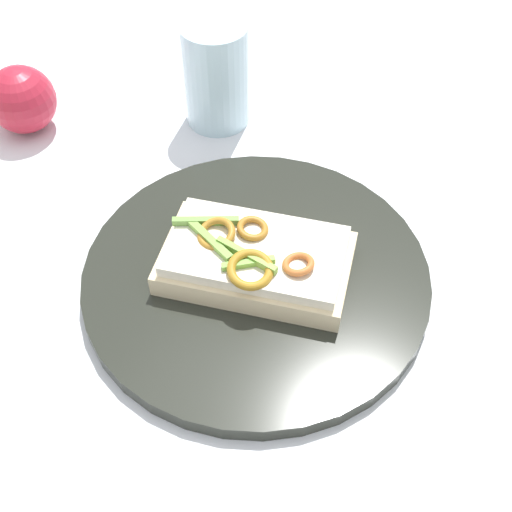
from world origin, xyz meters
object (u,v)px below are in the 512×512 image
(plate, at_px, (256,276))
(drinking_glass, at_px, (216,75))
(apple_2, at_px, (22,100))
(sandwich, at_px, (255,259))

(plate, bearing_deg, drinking_glass, -47.97)
(apple_2, relative_size, drinking_glass, 0.64)
(plate, bearing_deg, sandwich, 63.78)
(sandwich, bearing_deg, drinking_glass, 114.05)
(sandwich, bearing_deg, apple_2, 152.60)
(plate, relative_size, sandwich, 1.67)
(plate, height_order, sandwich, sandwich)
(plate, distance_m, drinking_glass, 0.24)
(sandwich, relative_size, apple_2, 2.52)
(drinking_glass, bearing_deg, sandwich, 131.83)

